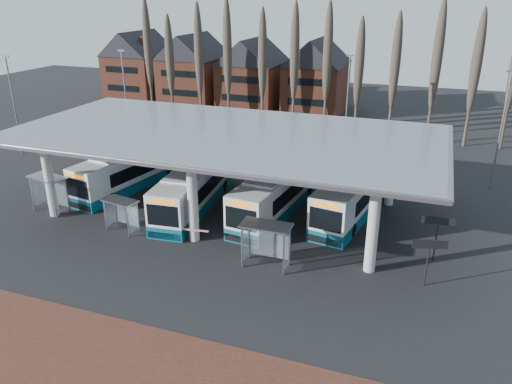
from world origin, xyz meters
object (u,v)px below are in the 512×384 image
(bus_0, at_px, (133,169))
(shelter_1, at_px, (122,208))
(bus_1, at_px, (195,187))
(shelter_2, at_px, (267,235))
(bus_3, at_px, (355,193))
(bus_2, at_px, (278,191))
(shelter_0, at_px, (50,186))

(bus_0, distance_m, shelter_1, 8.84)
(bus_1, bearing_deg, shelter_2, -45.32)
(bus_1, distance_m, bus_3, 12.56)
(bus_1, bearing_deg, shelter_1, -123.18)
(bus_1, xyz_separation_m, bus_2, (6.48, 1.35, 0.02))
(bus_1, xyz_separation_m, shelter_1, (-2.97, -5.71, 0.12))
(bus_3, xyz_separation_m, shelter_2, (-3.84, -10.00, 0.47))
(bus_1, height_order, shelter_1, bus_1)
(bus_2, height_order, shelter_1, bus_2)
(shelter_1, xyz_separation_m, shelter_2, (11.30, -1.18, 0.37))
(bus_1, bearing_deg, bus_0, 158.07)
(bus_3, distance_m, shelter_0, 23.66)
(bus_0, bearing_deg, bus_2, 6.35)
(bus_0, xyz_separation_m, shelter_2, (15.48, -8.98, 0.51))
(shelter_1, bearing_deg, shelter_2, 4.51)
(bus_2, xyz_separation_m, shelter_0, (-16.66, -6.00, 0.46))
(shelter_1, bearing_deg, bus_2, 47.23)
(bus_0, height_order, bus_2, bus_2)
(bus_3, bearing_deg, shelter_2, -102.06)
(shelter_0, height_order, shelter_2, shelter_2)
(bus_0, bearing_deg, bus_1, -6.80)
(bus_0, height_order, shelter_2, bus_0)
(bus_2, xyz_separation_m, bus_3, (5.69, 1.75, 0.00))
(bus_0, distance_m, bus_3, 19.35)
(shelter_0, bearing_deg, bus_1, 36.23)
(bus_1, relative_size, bus_3, 0.99)
(shelter_2, bearing_deg, shelter_1, 173.69)
(bus_3, bearing_deg, bus_0, -168.01)
(shelter_0, bearing_deg, bus_3, 30.80)
(shelter_0, bearing_deg, bus_2, 31.47)
(bus_2, distance_m, shelter_1, 11.80)
(bus_0, relative_size, shelter_1, 4.51)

